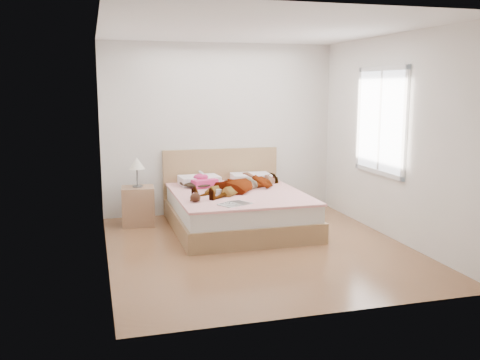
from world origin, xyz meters
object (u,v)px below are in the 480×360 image
(phone, at_px, (202,173))
(plush_toy, at_px, (195,197))
(woman, at_px, (242,182))
(coffee_mug, at_px, (219,192))
(magazine, at_px, (235,204))
(bed, at_px, (236,208))
(towel, at_px, (203,182))
(nightstand, at_px, (138,203))

(phone, xyz_separation_m, plush_toy, (-0.29, -1.02, -0.14))
(woman, xyz_separation_m, coffee_mug, (-0.41, -0.32, -0.07))
(phone, height_order, plush_toy, phone)
(magazine, xyz_separation_m, coffee_mug, (-0.07, 0.58, 0.04))
(plush_toy, bearing_deg, bed, 37.74)
(bed, bearing_deg, towel, 131.06)
(bed, bearing_deg, nightstand, 160.36)
(phone, bearing_deg, coffee_mug, -119.15)
(towel, relative_size, magazine, 0.94)
(phone, xyz_separation_m, bed, (0.39, -0.49, -0.43))
(coffee_mug, distance_m, nightstand, 1.26)
(phone, relative_size, magazine, 0.23)
(magazine, bearing_deg, woman, 69.05)
(phone, bearing_deg, woman, -74.62)
(woman, bearing_deg, bed, -85.91)
(bed, bearing_deg, coffee_mug, -142.56)
(bed, relative_size, towel, 4.86)
(towel, height_order, nightstand, nightstand)
(phone, distance_m, bed, 0.76)
(towel, height_order, coffee_mug, towel)
(woman, bearing_deg, phone, -164.62)
(nightstand, bearing_deg, coffee_mug, -34.73)
(towel, bearing_deg, nightstand, 178.55)
(bed, height_order, coffee_mug, bed)
(coffee_mug, bearing_deg, towel, 97.18)
(coffee_mug, bearing_deg, bed, 37.44)
(woman, xyz_separation_m, plush_toy, (-0.79, -0.62, -0.06))
(nightstand, bearing_deg, towel, -1.45)
(woman, distance_m, bed, 0.38)
(woman, distance_m, magazine, 0.97)
(phone, xyz_separation_m, coffee_mug, (0.09, -0.72, -0.15))
(plush_toy, bearing_deg, coffee_mug, 37.97)
(towel, xyz_separation_m, coffee_mug, (0.09, -0.68, -0.03))
(coffee_mug, bearing_deg, magazine, -83.20)
(phone, height_order, coffee_mug, phone)
(plush_toy, bearing_deg, nightstand, 122.62)
(woman, height_order, coffee_mug, woman)
(phone, bearing_deg, nightstand, 145.35)
(magazine, height_order, nightstand, nightstand)
(phone, distance_m, plush_toy, 1.07)
(phone, distance_m, nightstand, 1.01)
(phone, bearing_deg, bed, -87.51)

